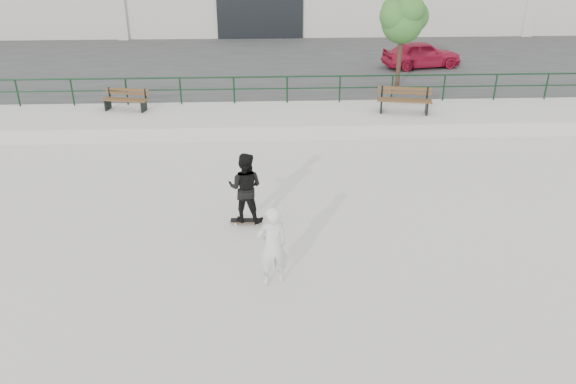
{
  "coord_description": "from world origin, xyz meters",
  "views": [
    {
      "loc": [
        0.09,
        -9.93,
        6.7
      ],
      "look_at": [
        0.63,
        2.0,
        0.95
      ],
      "focal_mm": 35.0,
      "sensor_mm": 36.0,
      "label": 1
    }
  ],
  "objects_px": {
    "bench_right": "(404,100)",
    "skateboard": "(246,221)",
    "red_car": "(422,54)",
    "seated_skater": "(272,246)",
    "tree": "(403,18)",
    "bench_left": "(126,100)",
    "standing_skater": "(245,188)"
  },
  "relations": [
    {
      "from": "tree",
      "to": "bench_right",
      "type": "bearing_deg",
      "value": -99.33
    },
    {
      "from": "tree",
      "to": "skateboard",
      "type": "xyz_separation_m",
      "value": [
        -6.11,
        -10.72,
        -3.21
      ]
    },
    {
      "from": "tree",
      "to": "standing_skater",
      "type": "bearing_deg",
      "value": -119.69
    },
    {
      "from": "skateboard",
      "to": "standing_skater",
      "type": "bearing_deg",
      "value": 92.49
    },
    {
      "from": "seated_skater",
      "to": "tree",
      "type": "bearing_deg",
      "value": -129.83
    },
    {
      "from": "red_car",
      "to": "standing_skater",
      "type": "bearing_deg",
      "value": 140.02
    },
    {
      "from": "red_car",
      "to": "skateboard",
      "type": "distance_m",
      "value": 16.16
    },
    {
      "from": "bench_left",
      "to": "bench_right",
      "type": "distance_m",
      "value": 10.09
    },
    {
      "from": "skateboard",
      "to": "seated_skater",
      "type": "xyz_separation_m",
      "value": [
        0.59,
        -2.55,
        0.8
      ]
    },
    {
      "from": "red_car",
      "to": "seated_skater",
      "type": "distance_m",
      "value": 18.15
    },
    {
      "from": "bench_left",
      "to": "skateboard",
      "type": "relative_size",
      "value": 2.2
    },
    {
      "from": "standing_skater",
      "to": "seated_skater",
      "type": "height_order",
      "value": "standing_skater"
    },
    {
      "from": "bench_left",
      "to": "skateboard",
      "type": "bearing_deg",
      "value": -48.2
    },
    {
      "from": "standing_skater",
      "to": "skateboard",
      "type": "bearing_deg",
      "value": 104.11
    },
    {
      "from": "red_car",
      "to": "skateboard",
      "type": "relative_size",
      "value": 4.62
    },
    {
      "from": "standing_skater",
      "to": "seated_skater",
      "type": "distance_m",
      "value": 2.62
    },
    {
      "from": "red_car",
      "to": "seated_skater",
      "type": "height_order",
      "value": "seated_skater"
    },
    {
      "from": "bench_right",
      "to": "tree",
      "type": "xyz_separation_m",
      "value": [
        0.58,
        3.55,
        2.34
      ]
    },
    {
      "from": "bench_right",
      "to": "seated_skater",
      "type": "distance_m",
      "value": 10.91
    },
    {
      "from": "bench_right",
      "to": "tree",
      "type": "height_order",
      "value": "tree"
    },
    {
      "from": "bench_left",
      "to": "seated_skater",
      "type": "xyz_separation_m",
      "value": [
        5.12,
        -10.46,
        -0.01
      ]
    },
    {
      "from": "tree",
      "to": "skateboard",
      "type": "relative_size",
      "value": 4.71
    },
    {
      "from": "bench_right",
      "to": "standing_skater",
      "type": "relative_size",
      "value": 1.14
    },
    {
      "from": "tree",
      "to": "red_car",
      "type": "relative_size",
      "value": 1.02
    },
    {
      "from": "seated_skater",
      "to": "standing_skater",
      "type": "bearing_deg",
      "value": -94.18
    },
    {
      "from": "bench_left",
      "to": "standing_skater",
      "type": "distance_m",
      "value": 9.11
    },
    {
      "from": "bench_right",
      "to": "skateboard",
      "type": "height_order",
      "value": "bench_right"
    },
    {
      "from": "bench_left",
      "to": "bench_right",
      "type": "height_order",
      "value": "bench_right"
    },
    {
      "from": "bench_right",
      "to": "standing_skater",
      "type": "bearing_deg",
      "value": -116.84
    },
    {
      "from": "skateboard",
      "to": "standing_skater",
      "type": "relative_size",
      "value": 0.45
    },
    {
      "from": "skateboard",
      "to": "tree",
      "type": "bearing_deg",
      "value": 62.8
    },
    {
      "from": "bench_right",
      "to": "seated_skater",
      "type": "relative_size",
      "value": 1.14
    }
  ]
}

